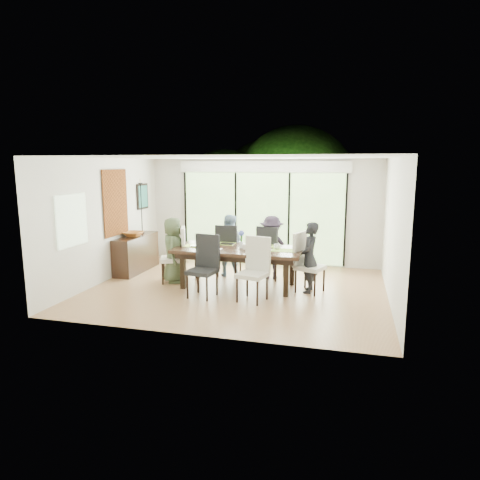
% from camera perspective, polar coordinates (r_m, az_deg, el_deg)
% --- Properties ---
extents(floor, '(6.00, 5.00, 0.01)m').
position_cam_1_polar(floor, '(8.95, -0.41, -6.62)').
color(floor, brown).
rests_on(floor, ground).
extents(ceiling, '(6.00, 5.00, 0.01)m').
position_cam_1_polar(ceiling, '(8.57, -0.43, 11.00)').
color(ceiling, white).
rests_on(ceiling, wall_back).
extents(wall_back, '(6.00, 0.02, 2.70)m').
position_cam_1_polar(wall_back, '(11.08, 2.99, 3.78)').
color(wall_back, beige).
rests_on(wall_back, floor).
extents(wall_front, '(6.00, 0.02, 2.70)m').
position_cam_1_polar(wall_front, '(6.30, -6.41, -1.15)').
color(wall_front, beige).
rests_on(wall_front, floor).
extents(wall_left, '(0.02, 5.00, 2.70)m').
position_cam_1_polar(wall_left, '(9.88, -17.54, 2.54)').
color(wall_left, white).
rests_on(wall_left, floor).
extents(wall_right, '(0.02, 5.00, 2.70)m').
position_cam_1_polar(wall_right, '(8.40, 19.82, 1.14)').
color(wall_right, silver).
rests_on(wall_right, floor).
extents(glass_doors, '(4.20, 0.02, 2.30)m').
position_cam_1_polar(glass_doors, '(11.06, 2.94, 2.98)').
color(glass_doors, '#598C3F').
rests_on(glass_doors, wall_back).
extents(blinds_header, '(4.40, 0.06, 0.28)m').
position_cam_1_polar(blinds_header, '(10.96, 2.99, 9.73)').
color(blinds_header, white).
rests_on(blinds_header, wall_back).
extents(mullion_a, '(0.05, 0.04, 2.30)m').
position_cam_1_polar(mullion_a, '(11.66, -7.24, 3.29)').
color(mullion_a, black).
rests_on(mullion_a, wall_back).
extents(mullion_b, '(0.05, 0.04, 2.30)m').
position_cam_1_polar(mullion_b, '(11.21, -0.58, 3.09)').
color(mullion_b, black).
rests_on(mullion_b, wall_back).
extents(mullion_c, '(0.05, 0.04, 2.30)m').
position_cam_1_polar(mullion_c, '(10.93, 6.53, 2.84)').
color(mullion_c, black).
rests_on(mullion_c, wall_back).
extents(mullion_d, '(0.05, 0.04, 2.30)m').
position_cam_1_polar(mullion_d, '(10.82, 13.89, 2.54)').
color(mullion_d, black).
rests_on(mullion_d, wall_back).
extents(side_window, '(0.02, 0.90, 1.00)m').
position_cam_1_polar(side_window, '(8.85, -21.50, 2.45)').
color(side_window, '#8CAD7F').
rests_on(side_window, wall_left).
extents(deck, '(6.00, 1.80, 0.10)m').
position_cam_1_polar(deck, '(12.17, 3.79, -2.34)').
color(deck, brown).
rests_on(deck, ground).
extents(rail_top, '(6.00, 0.08, 0.06)m').
position_cam_1_polar(rail_top, '(12.83, 4.50, 1.03)').
color(rail_top, '#4E3921').
rests_on(rail_top, deck).
extents(foliage_left, '(3.20, 3.20, 3.20)m').
position_cam_1_polar(foliage_left, '(14.11, -1.95, 5.52)').
color(foliage_left, '#14380F').
rests_on(foliage_left, ground).
extents(foliage_mid, '(4.00, 4.00, 4.00)m').
position_cam_1_polar(foliage_mid, '(14.21, 7.34, 6.94)').
color(foliage_mid, '#14380F').
rests_on(foliage_mid, ground).
extents(foliage_right, '(2.80, 2.80, 2.80)m').
position_cam_1_polar(foliage_right, '(13.34, 14.54, 4.16)').
color(foliage_right, '#14380F').
rests_on(foliage_right, ground).
extents(foliage_far, '(3.60, 3.60, 3.60)m').
position_cam_1_polar(foliage_far, '(15.07, 3.88, 6.49)').
color(foliage_far, '#14380F').
rests_on(foliage_far, ground).
extents(table_top, '(2.67, 1.22, 0.07)m').
position_cam_1_polar(table_top, '(8.95, -0.20, -1.30)').
color(table_top, black).
rests_on(table_top, floor).
extents(table_apron, '(2.45, 1.00, 0.11)m').
position_cam_1_polar(table_apron, '(8.97, -0.20, -1.93)').
color(table_apron, black).
rests_on(table_apron, floor).
extents(table_leg_fl, '(0.10, 0.10, 0.77)m').
position_cam_1_polar(table_leg_fl, '(8.99, -7.60, -4.07)').
color(table_leg_fl, black).
rests_on(table_leg_fl, floor).
extents(table_leg_fr, '(0.10, 0.10, 0.77)m').
position_cam_1_polar(table_leg_fr, '(8.42, 6.18, -5.01)').
color(table_leg_fr, black).
rests_on(table_leg_fr, floor).
extents(table_leg_bl, '(0.10, 0.10, 0.77)m').
position_cam_1_polar(table_leg_bl, '(9.76, -5.68, -2.88)').
color(table_leg_bl, black).
rests_on(table_leg_bl, floor).
extents(table_leg_br, '(0.10, 0.10, 0.77)m').
position_cam_1_polar(table_leg_br, '(9.25, 6.99, -3.65)').
color(table_leg_br, black).
rests_on(table_leg_br, floor).
extents(chair_left_end, '(0.66, 0.66, 1.22)m').
position_cam_1_polar(chair_left_end, '(9.48, -9.00, -1.94)').
color(chair_left_end, white).
rests_on(chair_left_end, floor).
extents(chair_right_end, '(0.66, 0.66, 1.22)m').
position_cam_1_polar(chair_right_end, '(8.74, 9.36, -3.00)').
color(chair_right_end, beige).
rests_on(chair_right_end, floor).
extents(chair_far_left, '(0.51, 0.51, 1.22)m').
position_cam_1_polar(chair_far_left, '(9.91, -1.44, -1.29)').
color(chair_far_left, black).
rests_on(chair_far_left, floor).
extents(chair_far_right, '(0.63, 0.63, 1.22)m').
position_cam_1_polar(chair_far_right, '(9.68, 4.25, -1.59)').
color(chair_far_right, black).
rests_on(chair_far_right, floor).
extents(chair_near_left, '(0.58, 0.58, 1.22)m').
position_cam_1_polar(chair_near_left, '(8.33, -5.08, -3.54)').
color(chair_near_left, black).
rests_on(chair_near_left, floor).
extents(chair_near_right, '(0.61, 0.61, 1.22)m').
position_cam_1_polar(chair_near_right, '(8.05, 1.64, -3.99)').
color(chair_near_right, beige).
rests_on(chair_near_right, floor).
extents(person_left_end, '(0.57, 0.75, 1.43)m').
position_cam_1_polar(person_left_end, '(9.45, -8.90, -1.32)').
color(person_left_end, '#455438').
rests_on(person_left_end, floor).
extents(person_right_end, '(0.42, 0.67, 1.43)m').
position_cam_1_polar(person_right_end, '(8.71, 9.25, -2.31)').
color(person_right_end, black).
rests_on(person_right_end, floor).
extents(person_far_left, '(0.70, 0.47, 1.43)m').
position_cam_1_polar(person_far_left, '(9.87, -1.48, -0.72)').
color(person_far_left, '#7793AD').
rests_on(person_far_left, floor).
extents(person_far_right, '(0.71, 0.49, 1.43)m').
position_cam_1_polar(person_far_right, '(9.64, 4.24, -1.00)').
color(person_far_right, '#261D2B').
rests_on(person_far_right, floor).
extents(placemat_left, '(0.49, 0.36, 0.01)m').
position_cam_1_polar(placemat_left, '(9.23, -5.91, -0.77)').
color(placemat_left, '#A7C747').
rests_on(placemat_left, table_top).
extents(placemat_right, '(0.49, 0.36, 0.01)m').
position_cam_1_polar(placemat_right, '(8.75, 5.82, -1.37)').
color(placemat_right, '#7FA53B').
rests_on(placemat_right, table_top).
extents(placemat_far_l, '(0.49, 0.36, 0.01)m').
position_cam_1_polar(placemat_far_l, '(9.44, -2.21, -0.48)').
color(placemat_far_l, '#97BA42').
rests_on(placemat_far_l, table_top).
extents(placemat_far_r, '(0.49, 0.36, 0.01)m').
position_cam_1_polar(placemat_far_r, '(9.21, 3.75, -0.77)').
color(placemat_far_r, '#94BA42').
rests_on(placemat_far_r, table_top).
extents(placemat_paper, '(0.49, 0.36, 0.01)m').
position_cam_1_polar(placemat_paper, '(8.82, -4.16, -1.26)').
color(placemat_paper, white).
rests_on(placemat_paper, table_top).
extents(tablet_far_l, '(0.29, 0.20, 0.01)m').
position_cam_1_polar(tablet_far_l, '(9.37, -1.72, -0.50)').
color(tablet_far_l, black).
rests_on(tablet_far_l, table_top).
extents(tablet_far_r, '(0.27, 0.19, 0.01)m').
position_cam_1_polar(tablet_far_r, '(9.17, 3.39, -0.76)').
color(tablet_far_r, black).
rests_on(tablet_far_r, table_top).
extents(papers, '(0.33, 0.24, 0.00)m').
position_cam_1_polar(papers, '(8.75, 4.15, -1.36)').
color(papers, white).
rests_on(papers, table_top).
extents(platter_base, '(0.29, 0.29, 0.03)m').
position_cam_1_polar(platter_base, '(8.82, -4.16, -1.15)').
color(platter_base, white).
rests_on(platter_base, table_top).
extents(platter_snacks, '(0.22, 0.22, 0.02)m').
position_cam_1_polar(platter_snacks, '(8.81, -4.16, -1.02)').
color(platter_snacks, '#C57617').
rests_on(platter_snacks, table_top).
extents(vase, '(0.09, 0.09, 0.13)m').
position_cam_1_polar(vase, '(8.97, 0.19, -0.63)').
color(vase, silver).
rests_on(vase, table_top).
extents(hyacinth_stems, '(0.04, 0.04, 0.18)m').
position_cam_1_polar(hyacinth_stems, '(8.94, 0.19, 0.21)').
color(hyacinth_stems, '#337226').
rests_on(hyacinth_stems, table_top).
extents(hyacinth_blooms, '(0.12, 0.12, 0.12)m').
position_cam_1_polar(hyacinth_blooms, '(8.93, 0.19, 0.91)').
color(hyacinth_blooms, '#4C5BBF').
rests_on(hyacinth_blooms, table_top).
extents(laptop, '(0.42, 0.33, 0.03)m').
position_cam_1_polar(laptop, '(9.10, -5.54, -0.85)').
color(laptop, silver).
rests_on(laptop, table_top).
extents(cup_a, '(0.17, 0.17, 0.11)m').
position_cam_1_polar(cup_a, '(9.28, -4.14, -0.37)').
color(cup_a, white).
rests_on(cup_a, table_top).
extents(cup_b, '(0.15, 0.15, 0.10)m').
position_cam_1_polar(cup_b, '(8.80, 0.57, -0.93)').
color(cup_b, white).
rests_on(cup_b, table_top).
extents(cup_c, '(0.19, 0.19, 0.11)m').
position_cam_1_polar(cup_c, '(8.86, 4.97, -0.88)').
color(cup_c, white).
rests_on(cup_c, table_top).
extents(book, '(0.21, 0.27, 0.02)m').
position_cam_1_polar(book, '(8.93, 1.43, -1.05)').
color(book, white).
rests_on(book, table_top).
extents(sideboard, '(0.44, 1.55, 0.87)m').
position_cam_1_polar(sideboard, '(10.64, -13.66, -1.75)').
color(sideboard, black).
rests_on(sideboard, floor).
extents(bowl, '(0.46, 0.46, 0.11)m').
position_cam_1_polar(bowl, '(10.47, -14.03, 0.78)').
color(bowl, '#995621').
rests_on(bowl, sideboard).
extents(candlestick_base, '(0.10, 0.10, 0.04)m').
position_cam_1_polar(candlestick_base, '(10.86, -12.88, 0.96)').
color(candlestick_base, black).
rests_on(candlestick_base, sideboard).
extents(candlestick_shaft, '(0.02, 0.02, 1.21)m').
position_cam_1_polar(candlestick_shaft, '(10.78, -13.01, 4.16)').
color(candlestick_shaft, black).
rests_on(candlestick_shaft, sideboard).
extents(candlestick_pan, '(0.10, 0.10, 0.03)m').
position_cam_1_polar(candlestick_pan, '(10.74, -13.14, 7.35)').
color(candlestick_pan, black).
rests_on(candlestick_pan, sideboard).
extents(candle, '(0.03, 0.03, 0.10)m').
position_cam_1_polar(candle, '(10.74, -13.15, 7.66)').
color(candle, silver).
rests_on(candle, sideboard).
extents(tapestry, '(0.02, 1.00, 1.50)m').
position_cam_1_polar(tapestry, '(10.16, -16.26, 4.79)').
color(tapestry, '#8A3E14').
rests_on(tapestry, wall_left).
extents(art_frame, '(0.03, 0.55, 0.65)m').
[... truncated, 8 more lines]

